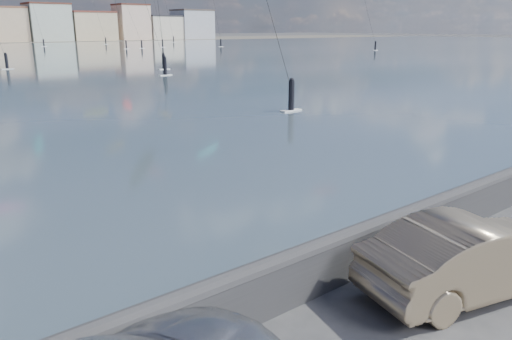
{
  "coord_description": "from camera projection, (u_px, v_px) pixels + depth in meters",
  "views": [
    {
      "loc": [
        -4.83,
        -3.17,
        4.85
      ],
      "look_at": [
        1.0,
        4.0,
        2.2
      ],
      "focal_mm": 35.0,
      "sensor_mm": 36.0,
      "label": 1
    }
  ],
  "objects": [
    {
      "name": "seawall",
      "position": [
        259.0,
        288.0,
        8.49
      ],
      "size": [
        400.0,
        0.36,
        1.08
      ],
      "color": "#28282B",
      "rests_on": "ground"
    },
    {
      "name": "car_champagne",
      "position": [
        473.0,
        255.0,
        9.33
      ],
      "size": [
        4.75,
        2.66,
        1.48
      ],
      "primitive_type": "imported",
      "rotation": [
        0.0,
        0.0,
        1.31
      ],
      "color": "tan",
      "rests_on": "ground"
    }
  ]
}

